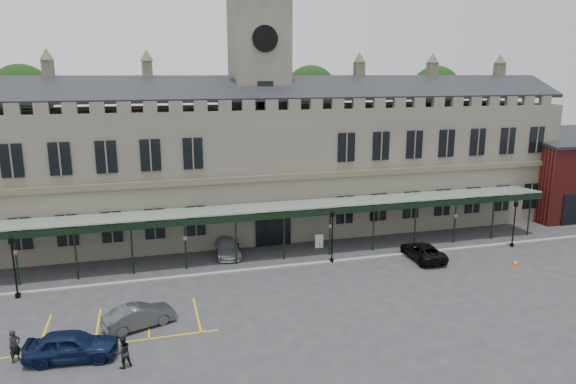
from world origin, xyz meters
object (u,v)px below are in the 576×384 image
object	(u,v)px
car_van	(423,251)
car_taxi	(227,247)
person_a	(15,346)
lamp_post_left	(13,260)
lamp_post_mid	(332,231)
clock_tower	(259,95)
person_b	(123,352)
station_building	(260,165)
car_left_b	(139,316)
sign_board	(319,241)
car_left_a	(71,346)
lamp_post_right	(515,219)
traffic_cone	(515,264)

from	to	relation	value
car_van	car_taxi	bearing A→B (deg)	-17.86
car_taxi	person_a	size ratio (longest dim) A/B	2.57
car_van	lamp_post_left	bearing A→B (deg)	-0.14
lamp_post_mid	car_van	xyz separation A→B (m)	(7.52, -1.31, -2.03)
clock_tower	person_b	size ratio (longest dim) A/B	13.98
station_building	car_van	size ratio (longest dim) A/B	12.30
car_left_b	car_taxi	distance (m)	13.28
lamp_post_left	clock_tower	bearing A→B (deg)	29.53
car_van	person_a	world-z (taller)	person_a
sign_board	clock_tower	bearing A→B (deg)	127.09
lamp_post_mid	person_a	xyz separation A→B (m)	(-21.42, -9.41, -1.81)
lamp_post_mid	sign_board	bearing A→B (deg)	87.27
station_building	car_left_a	bearing A→B (deg)	-126.27
lamp_post_left	car_left_b	bearing A→B (deg)	-39.11
clock_tower	station_building	bearing A→B (deg)	-90.00
car_left_b	car_van	world-z (taller)	car_left_b
lamp_post_right	person_a	world-z (taller)	lamp_post_right
lamp_post_right	car_van	bearing A→B (deg)	-175.69
lamp_post_left	car_van	size ratio (longest dim) A/B	0.94
station_building	person_a	bearing A→B (deg)	-131.97
station_building	clock_tower	size ratio (longest dim) A/B	2.42
station_building	lamp_post_right	bearing A→B (deg)	-28.44
lamp_post_left	person_b	xyz separation A→B (m)	(7.32, -10.96, -1.84)
lamp_post_right	person_a	distance (m)	39.32
station_building	lamp_post_mid	xyz separation A→B (m)	(3.55, -10.45, -3.76)
clock_tower	lamp_post_right	world-z (taller)	clock_tower
traffic_cone	car_taxi	distance (m)	23.45
station_building	clock_tower	bearing A→B (deg)	90.00
station_building	person_a	size ratio (longest dim) A/B	33.43
station_building	traffic_cone	distance (m)	23.94
station_building	person_a	distance (m)	27.29
sign_board	car_left_b	distance (m)	18.69
sign_board	traffic_cone	bearing A→B (deg)	-24.00
car_left_a	person_a	size ratio (longest dim) A/B	2.67
lamp_post_left	sign_board	distance (m)	23.83
clock_tower	lamp_post_mid	world-z (taller)	clock_tower
lamp_post_left	person_a	bearing A→B (deg)	-78.76
traffic_cone	car_taxi	bearing A→B (deg)	157.35
sign_board	car_left_a	world-z (taller)	car_left_a
lamp_post_left	car_van	world-z (taller)	lamp_post_left
station_building	car_taxi	size ratio (longest dim) A/B	13.00
lamp_post_right	station_building	bearing A→B (deg)	151.56
clock_tower	lamp_post_mid	size ratio (longest dim) A/B	5.43
person_b	sign_board	bearing A→B (deg)	-161.16
lamp_post_mid	sign_board	size ratio (longest dim) A/B	3.73
car_left_b	car_van	distance (m)	23.33
station_building	clock_tower	xyz separation A→B (m)	(0.00, 0.09, 6.64)
sign_board	car_van	size ratio (longest dim) A/B	0.25
person_b	car_van	bearing A→B (deg)	178.99
lamp_post_mid	lamp_post_right	distance (m)	16.87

